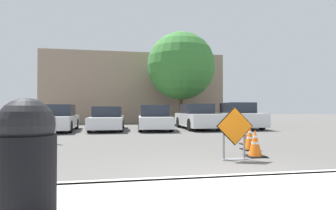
{
  "coord_description": "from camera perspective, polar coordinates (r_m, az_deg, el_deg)",
  "views": [
    {
      "loc": [
        -1.55,
        -4.0,
        1.21
      ],
      "look_at": [
        0.62,
        8.57,
        1.42
      ],
      "focal_mm": 28.0,
      "sensor_mm": 36.0,
      "label": 1
    }
  ],
  "objects": [
    {
      "name": "ground_plane",
      "position": [
        14.14,
        -3.46,
        -5.84
      ],
      "size": [
        96.0,
        96.0,
        0.0
      ],
      "primitive_type": "plane",
      "color": "#565451"
    },
    {
      "name": "curb_lip",
      "position": [
        4.44,
        11.42,
        -15.78
      ],
      "size": [
        22.62,
        0.2,
        0.14
      ],
      "color": "beige",
      "rests_on": "ground_plane"
    },
    {
      "name": "road_closed_sign",
      "position": [
        6.46,
        14.31,
        -5.6
      ],
      "size": [
        0.92,
        0.2,
        1.27
      ],
      "color": "black",
      "rests_on": "ground_plane"
    },
    {
      "name": "traffic_cone_nearest",
      "position": [
        7.1,
        18.44,
        -7.95
      ],
      "size": [
        0.46,
        0.46,
        0.69
      ],
      "color": "black",
      "rests_on": "ground_plane"
    },
    {
      "name": "traffic_cone_second",
      "position": [
        8.21,
        17.41,
        -6.89
      ],
      "size": [
        0.45,
        0.45,
        0.72
      ],
      "color": "black",
      "rests_on": "ground_plane"
    },
    {
      "name": "traffic_cone_third",
      "position": [
        9.44,
        16.68,
        -6.08
      ],
      "size": [
        0.39,
        0.39,
        0.73
      ],
      "color": "black",
      "rests_on": "ground_plane"
    },
    {
      "name": "parked_car_nearest",
      "position": [
        15.85,
        -22.8,
        -2.81
      ],
      "size": [
        2.04,
        4.74,
        1.47
      ],
      "rotation": [
        0.0,
        0.0,
        3.2
      ],
      "color": "silver",
      "rests_on": "ground_plane"
    },
    {
      "name": "parked_car_second",
      "position": [
        15.65,
        -13.0,
        -3.04
      ],
      "size": [
        1.92,
        4.7,
        1.36
      ],
      "rotation": [
        0.0,
        0.0,
        3.12
      ],
      "color": "silver",
      "rests_on": "ground_plane"
    },
    {
      "name": "parked_car_third",
      "position": [
        15.33,
        -3.0,
        -2.99
      ],
      "size": [
        2.05,
        4.32,
        1.44
      ],
      "rotation": [
        0.0,
        0.0,
        3.08
      ],
      "color": "white",
      "rests_on": "ground_plane"
    },
    {
      "name": "parked_car_fourth",
      "position": [
        16.2,
        6.35,
        -2.69
      ],
      "size": [
        1.91,
        4.7,
        1.53
      ],
      "rotation": [
        0.0,
        0.0,
        3.15
      ],
      "color": "silver",
      "rests_on": "ground_plane"
    },
    {
      "name": "parked_car_fifth",
      "position": [
        17.15,
        14.99,
        -2.46
      ],
      "size": [
        1.95,
        4.4,
        1.63
      ],
      "rotation": [
        0.0,
        0.0,
        3.13
      ],
      "color": "silver",
      "rests_on": "ground_plane"
    },
    {
      "name": "trash_bin",
      "position": [
        3.0,
        -28.52,
        -9.87
      ],
      "size": [
        0.57,
        0.57,
        1.18
      ],
      "color": "black",
      "rests_on": "sidewalk_strip"
    },
    {
      "name": "bollard_nearest",
      "position": [
        10.0,
        -23.54,
        -4.86
      ],
      "size": [
        0.12,
        0.12,
        0.97
      ],
      "color": "gray",
      "rests_on": "ground_plane"
    },
    {
      "name": "bollard_second",
      "position": [
        10.45,
        -31.41,
        -4.58
      ],
      "size": [
        0.12,
        0.12,
        0.99
      ],
      "color": "gray",
      "rests_on": "ground_plane"
    },
    {
      "name": "building_facade_backdrop",
      "position": [
        26.07,
        -7.32,
        3.41
      ],
      "size": [
        16.42,
        5.0,
        6.36
      ],
      "color": "gray",
      "rests_on": "ground_plane"
    },
    {
      "name": "street_tree_behind_lot",
      "position": [
        21.44,
        2.85,
        8.44
      ],
      "size": [
        5.46,
        5.46,
        7.44
      ],
      "color": "#513823",
      "rests_on": "ground_plane"
    }
  ]
}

